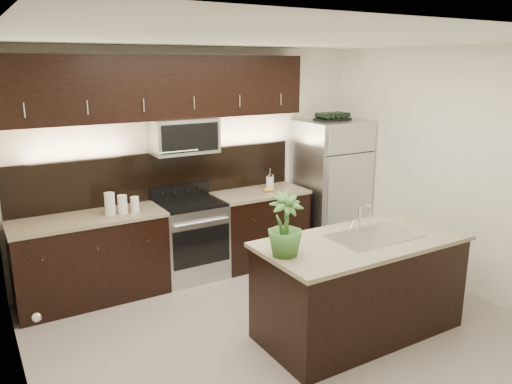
# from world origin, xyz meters

# --- Properties ---
(ground) EXTENTS (4.50, 4.50, 0.00)m
(ground) POSITION_xyz_m (0.00, 0.00, 0.00)
(ground) COLOR gray
(ground) RESTS_ON ground
(room_walls) EXTENTS (4.52, 4.02, 2.71)m
(room_walls) POSITION_xyz_m (-0.11, -0.04, 1.70)
(room_walls) COLOR silver
(room_walls) RESTS_ON ground
(counter_run) EXTENTS (3.51, 0.65, 0.94)m
(counter_run) POSITION_xyz_m (-0.46, 1.69, 0.47)
(counter_run) COLOR black
(counter_run) RESTS_ON ground
(upper_fixtures) EXTENTS (3.49, 0.40, 1.66)m
(upper_fixtures) POSITION_xyz_m (-0.43, 1.84, 2.14)
(upper_fixtures) COLOR black
(upper_fixtures) RESTS_ON counter_run
(island) EXTENTS (1.96, 0.96, 0.94)m
(island) POSITION_xyz_m (0.60, -0.32, 0.47)
(island) COLOR black
(island) RESTS_ON ground
(sink_faucet) EXTENTS (0.84, 0.50, 0.28)m
(sink_faucet) POSITION_xyz_m (0.75, -0.31, 0.96)
(sink_faucet) COLOR silver
(sink_faucet) RESTS_ON island
(refrigerator) EXTENTS (0.86, 0.77, 1.78)m
(refrigerator) POSITION_xyz_m (1.80, 1.63, 0.89)
(refrigerator) COLOR #B2B2B7
(refrigerator) RESTS_ON ground
(wine_rack) EXTENTS (0.44, 0.27, 0.10)m
(wine_rack) POSITION_xyz_m (1.80, 1.63, 1.83)
(wine_rack) COLOR black
(wine_rack) RESTS_ON refrigerator
(plant) EXTENTS (0.31, 0.31, 0.54)m
(plant) POSITION_xyz_m (-0.24, -0.28, 1.21)
(plant) COLOR #345F26
(plant) RESTS_ON island
(canisters) EXTENTS (0.36, 0.14, 0.24)m
(canisters) POSITION_xyz_m (-1.09, 1.62, 1.05)
(canisters) COLOR silver
(canisters) RESTS_ON counter_run
(french_press) EXTENTS (0.10, 0.10, 0.28)m
(french_press) POSITION_xyz_m (0.83, 1.64, 1.05)
(french_press) COLOR silver
(french_press) RESTS_ON counter_run
(bananas) EXTENTS (0.18, 0.15, 0.05)m
(bananas) POSITION_xyz_m (0.75, 1.61, 0.96)
(bananas) COLOR gold
(bananas) RESTS_ON counter_run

